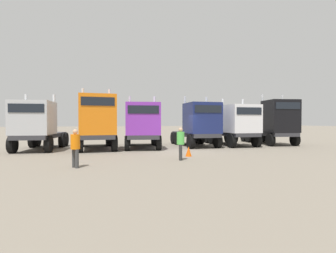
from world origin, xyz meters
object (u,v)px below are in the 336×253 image
(semi_truck_purple, at_px, (142,125))
(semi_truck_navy, at_px, (199,124))
(semi_truck_silver, at_px, (37,125))
(visitor_in_hivis, at_px, (75,145))
(semi_truck_orange, at_px, (97,122))
(traffic_cone_near, at_px, (189,151))
(semi_truck_white, at_px, (236,125))
(visitor_with_camera, at_px, (181,141))
(semi_truck_black, at_px, (275,122))

(semi_truck_purple, height_order, semi_truck_navy, semi_truck_navy)
(semi_truck_silver, xyz_separation_m, visitor_in_hivis, (3.02, -7.78, -0.83))
(semi_truck_orange, relative_size, visitor_in_hivis, 3.86)
(semi_truck_orange, bearing_deg, semi_truck_navy, 89.59)
(traffic_cone_near, bearing_deg, semi_truck_purple, 110.16)
(semi_truck_silver, bearing_deg, semi_truck_navy, 94.43)
(semi_truck_white, bearing_deg, traffic_cone_near, -49.45)
(visitor_with_camera, xyz_separation_m, traffic_cone_near, (0.93, 1.28, -0.70))
(visitor_with_camera, bearing_deg, visitor_in_hivis, -154.56)
(semi_truck_white, bearing_deg, semi_truck_silver, -91.13)
(semi_truck_orange, xyz_separation_m, visitor_in_hivis, (-1.00, -7.13, -1.05))
(semi_truck_black, height_order, traffic_cone_near, semi_truck_black)
(semi_truck_purple, xyz_separation_m, semi_truck_navy, (4.61, 0.15, 0.08))
(semi_truck_orange, height_order, semi_truck_black, semi_truck_orange)
(semi_truck_silver, relative_size, visitor_with_camera, 3.67)
(semi_truck_orange, relative_size, semi_truck_navy, 1.11)
(visitor_in_hivis, bearing_deg, semi_truck_white, -179.76)
(semi_truck_navy, distance_m, semi_truck_white, 3.28)
(semi_truck_black, distance_m, visitor_in_hivis, 17.69)
(semi_truck_purple, bearing_deg, semi_truck_navy, 100.22)
(semi_truck_navy, distance_m, visitor_with_camera, 7.46)
(semi_truck_purple, distance_m, visitor_with_camera, 6.37)
(semi_truck_purple, relative_size, semi_truck_navy, 1.09)
(visitor_with_camera, bearing_deg, semi_truck_purple, 113.79)
(semi_truck_silver, relative_size, visitor_in_hivis, 3.70)
(semi_truck_silver, relative_size, semi_truck_black, 0.94)
(semi_truck_silver, distance_m, semi_truck_black, 19.12)
(semi_truck_silver, bearing_deg, visitor_in_hivis, 27.93)
(semi_truck_white, relative_size, traffic_cone_near, 10.49)
(semi_truck_silver, xyz_separation_m, semi_truck_black, (19.12, -0.52, 0.15))
(semi_truck_navy, relative_size, semi_truck_white, 0.97)
(visitor_in_hivis, xyz_separation_m, visitor_with_camera, (5.19, 0.90, 0.01))
(semi_truck_silver, relative_size, semi_truck_navy, 1.06)
(semi_truck_silver, height_order, semi_truck_purple, semi_truck_silver)
(visitor_with_camera, bearing_deg, semi_truck_navy, 75.51)
(semi_truck_black, xyz_separation_m, visitor_in_hivis, (-16.10, -7.27, -0.98))
(semi_truck_orange, relative_size, visitor_with_camera, 3.82)
(semi_truck_purple, bearing_deg, semi_truck_silver, -86.64)
(semi_truck_silver, xyz_separation_m, semi_truck_white, (15.20, -0.65, -0.03))
(semi_truck_navy, bearing_deg, visitor_in_hivis, -49.67)
(semi_truck_silver, height_order, semi_truck_black, semi_truck_black)
(semi_truck_orange, distance_m, visitor_with_camera, 7.58)
(semi_truck_navy, relative_size, visitor_with_camera, 3.44)
(semi_truck_purple, relative_size, semi_truck_white, 1.06)
(traffic_cone_near, bearing_deg, semi_truck_navy, 61.45)
(traffic_cone_near, bearing_deg, visitor_with_camera, -125.87)
(semi_truck_black, height_order, visitor_in_hivis, semi_truck_black)
(semi_truck_white, height_order, visitor_in_hivis, semi_truck_white)
(semi_truck_navy, distance_m, traffic_cone_near, 6.04)
(semi_truck_black, bearing_deg, semi_truck_silver, -83.43)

